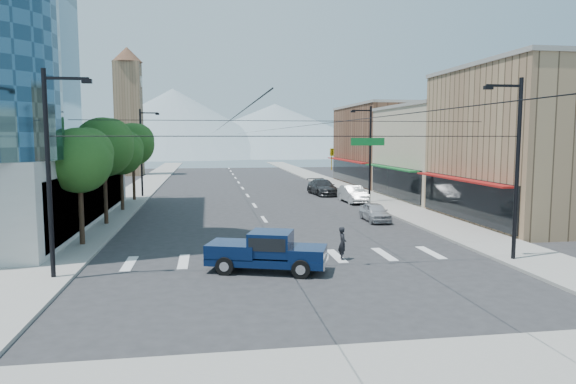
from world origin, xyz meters
The scene contains 22 objects.
ground centered at (0.00, 0.00, 0.00)m, with size 160.00×160.00×0.00m, color #28282B.
sidewalk_left centered at (-12.00, 40.00, 0.07)m, with size 4.00×120.00×0.15m, color gray.
sidewalk_right centered at (12.00, 40.00, 0.07)m, with size 4.00×120.00×0.15m, color gray.
sidewalk_cross centered at (0.00, -12.00, 0.07)m, with size 28.00×4.00×0.15m, color gray.
shop_near centered at (20.00, 10.00, 5.50)m, with size 12.00×14.00×11.00m, color #8C6B4C.
shop_mid centered at (20.00, 24.00, 4.50)m, with size 12.00×14.00×9.00m, color tan.
shop_far centered at (20.00, 40.00, 5.00)m, with size 12.00×18.00×10.00m, color brown.
clock_tower centered at (-16.50, 62.00, 10.64)m, with size 4.80×4.80×20.40m.
mountain_left centered at (-15.00, 150.00, 11.00)m, with size 80.00×80.00×22.00m, color gray.
mountain_right centered at (20.00, 160.00, 9.00)m, with size 90.00×90.00×18.00m, color gray.
tree_near centered at (-11.07, 6.10, 4.99)m, with size 3.65×3.64×6.71m.
tree_midnear centered at (-11.07, 13.10, 5.59)m, with size 4.09×4.09×7.52m.
tree_midfar centered at (-11.07, 20.10, 4.99)m, with size 3.65×3.64×6.71m.
tree_far centered at (-11.07, 27.10, 5.59)m, with size 4.09×4.09×7.52m.
signal_rig centered at (0.19, -1.00, 4.64)m, with size 21.80×0.20×9.00m.
lamp_pole_nw centered at (-10.67, 30.00, 4.94)m, with size 2.00×0.25×9.00m.
lamp_pole_ne centered at (10.67, 22.00, 4.94)m, with size 2.00×0.25×9.00m.
pickup_truck centered at (-1.54, -0.95, 0.97)m, with size 5.83×3.57×1.87m.
pedestrian centered at (2.50, 0.68, 0.84)m, with size 0.61×0.40×1.68m, color black.
parked_car_near centered at (7.98, 11.93, 0.68)m, with size 1.60×3.98×1.36m, color #B8B7BD.
parked_car_mid centered at (9.40, 22.63, 0.81)m, with size 1.71×4.89×1.61m, color silver.
parked_car_far centered at (8.03, 29.52, 0.82)m, with size 2.30×5.65×1.64m, color #2A2A2C.
Camera 1 is at (-4.14, -23.95, 6.16)m, focal length 32.00 mm.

